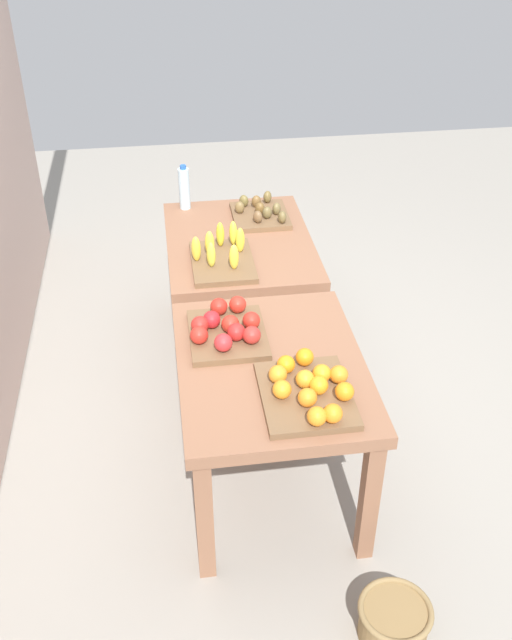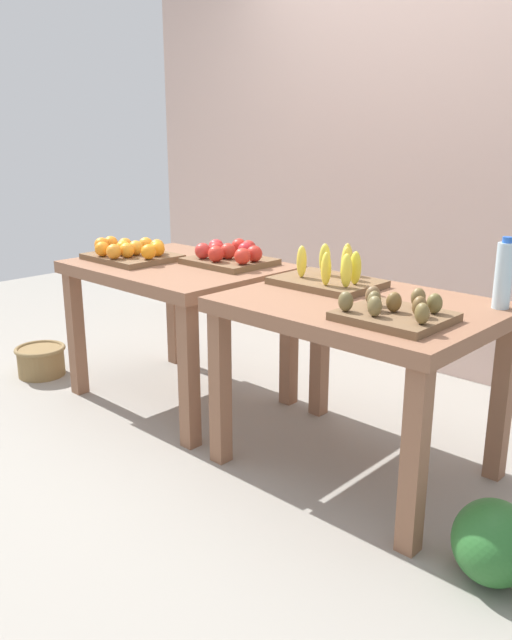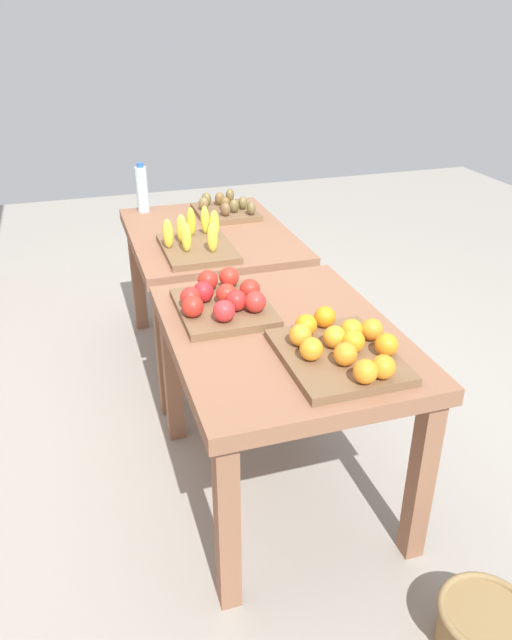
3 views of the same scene
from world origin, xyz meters
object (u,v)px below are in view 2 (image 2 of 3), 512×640
banana_crate (330,276)px  kiwi_bin (395,312)px  display_table_left (179,284)px  water_bottle (504,275)px  orange_bin (131,252)px  display_table_right (361,327)px  wicker_basket (41,360)px  apple_bin (230,255)px

banana_crate → kiwi_bin: size_ratio=1.22×
display_table_left → banana_crate: size_ratio=2.36×
banana_crate → kiwi_bin: (0.49, -0.28, -0.01)m
display_table_left → water_bottle: 1.60m
display_table_left → banana_crate: (0.87, 0.12, 0.15)m
orange_bin → banana_crate: bearing=11.7°
kiwi_bin → display_table_right: bearing=147.4°
display_table_left → wicker_basket: 1.07m
display_table_left → kiwi_bin: size_ratio=2.89×
display_table_left → kiwi_bin: 1.38m
orange_bin → wicker_basket: (-0.61, -0.24, -0.68)m
water_bottle → wicker_basket: bearing=-165.6°
banana_crate → wicker_basket: (-1.73, -0.47, -0.68)m
display_table_left → kiwi_bin: bearing=-6.5°
apple_bin → wicker_basket: apple_bin is taller
banana_crate → wicker_basket: bearing=-164.7°
orange_bin → apple_bin: (0.46, 0.28, 0.00)m
display_table_left → water_bottle: (1.56, 0.27, 0.23)m
orange_bin → banana_crate: (1.12, 0.23, 0.00)m
banana_crate → water_bottle: size_ratio=1.63×
banana_crate → kiwi_bin: banana_crate is taller
display_table_left → kiwi_bin: (1.36, -0.15, 0.14)m
apple_bin → kiwi_bin: size_ratio=1.11×
orange_bin → apple_bin: size_ratio=1.16×
kiwi_bin → display_table_left: bearing=173.5°
display_table_right → display_table_left: bearing=180.0°
display_table_left → water_bottle: bearing=9.8°
display_table_right → water_bottle: (0.44, 0.27, 0.23)m
display_table_right → water_bottle: size_ratio=3.85×
display_table_left → orange_bin: orange_bin is taller
display_table_left → water_bottle: water_bottle is taller
orange_bin → kiwi_bin: (1.61, -0.04, -0.01)m
wicker_basket → banana_crate: bearing=15.3°
wicker_basket → orange_bin: bearing=21.4°
apple_bin → banana_crate: banana_crate is taller
display_table_right → banana_crate: size_ratio=2.36×
orange_bin → display_table_left: bearing=24.1°
display_table_right → wicker_basket: size_ratio=3.59×
orange_bin → kiwi_bin: bearing=-1.6°
display_table_right → orange_bin: (-1.37, -0.11, 0.15)m
orange_bin → kiwi_bin: orange_bin is taller
display_table_left → kiwi_bin: kiwi_bin is taller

